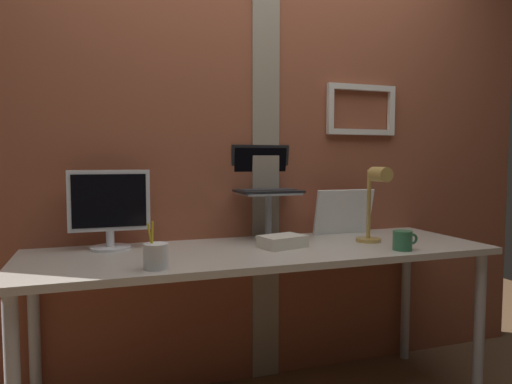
# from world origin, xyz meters

# --- Properties ---
(brick_wall_back) EXTENTS (3.48, 0.16, 2.35)m
(brick_wall_back) POSITION_xyz_m (0.00, 0.41, 1.17)
(brick_wall_back) COLOR brown
(brick_wall_back) RESTS_ON ground_plane
(desk) EXTENTS (2.09, 0.67, 0.76)m
(desk) POSITION_xyz_m (-0.05, 0.02, 0.69)
(desk) COLOR beige
(desk) RESTS_ON ground_plane
(monitor) EXTENTS (0.35, 0.18, 0.36)m
(monitor) POSITION_xyz_m (-0.70, 0.23, 0.96)
(monitor) COLOR white
(monitor) RESTS_ON desk
(laptop_stand) EXTENTS (0.28, 0.22, 0.24)m
(laptop_stand) POSITION_xyz_m (0.06, 0.23, 0.92)
(laptop_stand) COLOR gray
(laptop_stand) RESTS_ON desk
(laptop) EXTENTS (0.31, 0.25, 0.24)m
(laptop) POSITION_xyz_m (0.06, 0.30, 1.07)
(laptop) COLOR black
(laptop) RESTS_ON laptop_stand
(whiteboard_panel) EXTENTS (0.33, 0.07, 0.24)m
(whiteboard_panel) POSITION_xyz_m (0.50, 0.26, 0.88)
(whiteboard_panel) COLOR white
(whiteboard_panel) RESTS_ON desk
(desk_lamp) EXTENTS (0.12, 0.20, 0.37)m
(desk_lamp) POSITION_xyz_m (0.50, -0.04, 0.99)
(desk_lamp) COLOR tan
(desk_lamp) RESTS_ON desk
(pen_cup) EXTENTS (0.09, 0.09, 0.18)m
(pen_cup) POSITION_xyz_m (-0.55, -0.22, 0.81)
(pen_cup) COLOR white
(pen_cup) RESTS_ON desk
(coffee_mug) EXTENTS (0.12, 0.08, 0.09)m
(coffee_mug) POSITION_xyz_m (0.53, -0.22, 0.81)
(coffee_mug) COLOR #33724C
(coffee_mug) RESTS_ON desk
(paper_clutter_stack) EXTENTS (0.23, 0.19, 0.05)m
(paper_clutter_stack) POSITION_xyz_m (0.05, 0.02, 0.79)
(paper_clutter_stack) COLOR silver
(paper_clutter_stack) RESTS_ON desk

